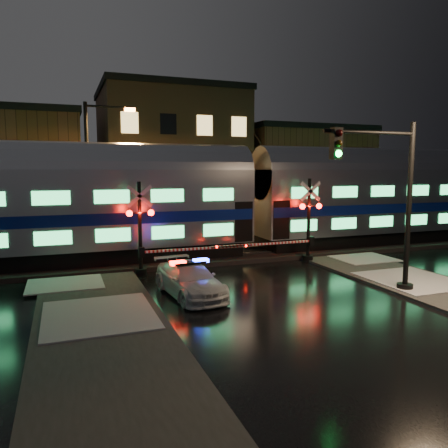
# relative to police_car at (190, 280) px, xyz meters

# --- Properties ---
(ground) EXTENTS (120.00, 120.00, 0.00)m
(ground) POSITION_rel_police_car_xyz_m (3.00, 1.49, -0.63)
(ground) COLOR black
(ground) RESTS_ON ground
(ballast) EXTENTS (90.00, 4.20, 0.24)m
(ballast) POSITION_rel_police_car_xyz_m (3.00, 6.49, -0.51)
(ballast) COLOR black
(ballast) RESTS_ON ground
(sidewalk_left) EXTENTS (4.00, 20.00, 0.12)m
(sidewalk_left) POSITION_rel_police_car_xyz_m (-3.50, -4.51, -0.57)
(sidewalk_left) COLOR #2D2D2D
(sidewalk_left) RESTS_ON ground
(building_mid) EXTENTS (12.00, 11.00, 11.50)m
(building_mid) POSITION_rel_police_car_xyz_m (5.00, 23.99, 5.12)
(building_mid) COLOR brown
(building_mid) RESTS_ON ground
(building_right) EXTENTS (12.00, 10.00, 8.50)m
(building_right) POSITION_rel_police_car_xyz_m (18.00, 23.49, 3.62)
(building_right) COLOR #543020
(building_right) RESTS_ON ground
(train) EXTENTS (51.00, 3.12, 5.92)m
(train) POSITION_rel_police_car_xyz_m (5.45, 6.48, 2.75)
(train) COLOR black
(train) RESTS_ON ballast
(police_car) EXTENTS (2.21, 4.47, 1.40)m
(police_car) POSITION_rel_police_car_xyz_m (0.00, 0.00, 0.00)
(police_car) COLOR silver
(police_car) RESTS_ON ground
(crossing_signal_right) EXTENTS (6.19, 0.67, 4.38)m
(crossing_signal_right) POSITION_rel_police_car_xyz_m (7.23, 3.80, 1.19)
(crossing_signal_right) COLOR black
(crossing_signal_right) RESTS_ON ground
(crossing_signal_left) EXTENTS (6.08, 0.67, 4.31)m
(crossing_signal_left) POSITION_rel_police_car_xyz_m (-0.86, 3.80, 1.15)
(crossing_signal_left) COLOR black
(crossing_signal_left) RESTS_ON ground
(traffic_light) EXTENTS (4.28, 0.74, 6.63)m
(traffic_light) POSITION_rel_police_car_xyz_m (7.13, -2.51, 2.89)
(traffic_light) COLOR black
(traffic_light) RESTS_ON ground
(streetlight) EXTENTS (2.88, 0.30, 8.63)m
(streetlight) POSITION_rel_police_car_xyz_m (-2.74, 10.49, 4.34)
(streetlight) COLOR black
(streetlight) RESTS_ON ground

